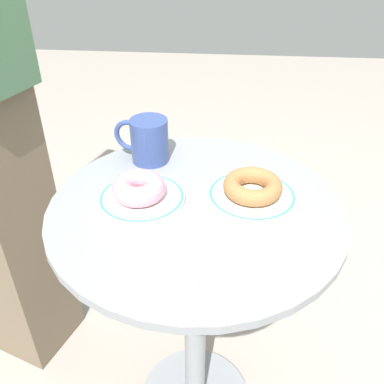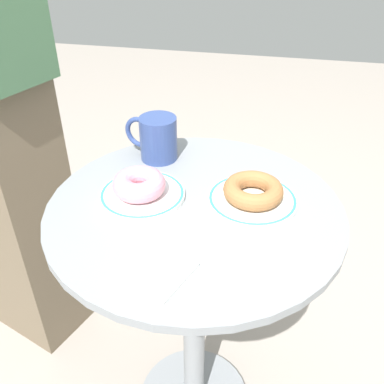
{
  "view_description": "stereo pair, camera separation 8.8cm",
  "coord_description": "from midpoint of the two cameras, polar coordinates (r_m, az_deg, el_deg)",
  "views": [
    {
      "loc": [
        0.05,
        -0.7,
        1.24
      ],
      "look_at": [
        -0.01,
        0.02,
        0.74
      ],
      "focal_mm": 39.96,
      "sensor_mm": 36.0,
      "label": 1
    },
    {
      "loc": [
        0.14,
        -0.69,
        1.24
      ],
      "look_at": [
        -0.01,
        0.02,
        0.74
      ],
      "focal_mm": 39.96,
      "sensor_mm": 36.0,
      "label": 2
    }
  ],
  "objects": [
    {
      "name": "cafe_table",
      "position": [
        1.03,
        -2.03,
        -12.42
      ],
      "size": [
        0.61,
        0.61,
        0.73
      ],
      "color": "gray",
      "rests_on": "ground"
    },
    {
      "name": "plate_left",
      "position": [
        0.89,
        -9.52,
        -0.85
      ],
      "size": [
        0.18,
        0.18,
        0.01
      ],
      "color": "white",
      "rests_on": "cafe_table"
    },
    {
      "name": "plate_right",
      "position": [
        0.89,
        5.2,
        -0.54
      ],
      "size": [
        0.18,
        0.18,
        0.01
      ],
      "color": "white",
      "rests_on": "cafe_table"
    },
    {
      "name": "donut_pink_frosted",
      "position": [
        0.88,
        -10.02,
        0.48
      ],
      "size": [
        0.13,
        0.13,
        0.04
      ],
      "primitive_type": "torus",
      "rotation": [
        0.0,
        0.0,
        0.2
      ],
      "color": "pink",
      "rests_on": "plate_left"
    },
    {
      "name": "donut_cinnamon",
      "position": [
        0.88,
        5.28,
        0.69
      ],
      "size": [
        0.15,
        0.15,
        0.04
      ],
      "primitive_type": "torus",
      "rotation": [
        0.0,
        0.0,
        1.33
      ],
      "color": "#A36B3D",
      "rests_on": "plate_right"
    },
    {
      "name": "paper_napkin",
      "position": [
        0.73,
        -6.46,
        -10.81
      ],
      "size": [
        0.14,
        0.13,
        0.01
      ],
      "primitive_type": "cube",
      "rotation": [
        0.0,
        0.0,
        -0.36
      ],
      "color": "white",
      "rests_on": "cafe_table"
    },
    {
      "name": "coffee_mug",
      "position": [
        1.01,
        -8.42,
        6.79
      ],
      "size": [
        0.13,
        0.09,
        0.1
      ],
      "color": "#334784",
      "rests_on": "cafe_table"
    }
  ]
}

